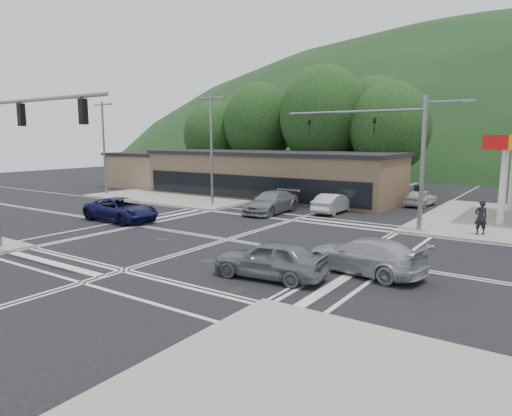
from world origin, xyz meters
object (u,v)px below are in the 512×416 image
Objects in this scene: car_queue_a at (333,203)px; car_northbound at (271,202)px; car_queue_b at (421,198)px; pedestrian at (481,217)px; car_blue_west at (121,210)px; car_silver_east at (364,255)px; car_grey_center at (270,259)px.

car_northbound reaches higher than car_queue_a.
car_queue_b is 2.06× the size of pedestrian.
pedestrian reaches higher than car_queue_a.
car_silver_east is at bearing -94.97° from car_blue_west.
car_queue_a is at bearing 65.12° from car_queue_b.
car_queue_a is 0.79× the size of car_northbound.
car_northbound is (-3.79, -2.67, 0.08)m from car_queue_a.
car_blue_west is 1.01× the size of car_northbound.
car_grey_center is at bearing -58.60° from car_northbound.
car_northbound reaches higher than car_grey_center.
car_queue_a is (-7.56, 13.38, -0.02)m from car_silver_east.
car_northbound is (-11.35, 10.71, 0.06)m from car_silver_east.
car_blue_west is at bearing -115.58° from car_grey_center.
pedestrian reaches higher than car_northbound.
car_grey_center is at bearing -36.30° from car_silver_east.
car_queue_b is at bearing -162.19° from car_silver_east.
car_blue_west is at bearing 48.02° from car_queue_a.
car_grey_center reaches higher than car_blue_west.
car_queue_a is 2.26× the size of pedestrian.
car_northbound reaches higher than car_queue_b.
car_grey_center is 3.99m from car_silver_east.
car_blue_west is 22.40m from pedestrian.
car_queue_b is (14.92, 18.46, -0.09)m from car_blue_west.
car_silver_east reaches higher than car_queue_b.
car_queue_a is 10.89m from pedestrian.
car_grey_center is at bearing 107.22° from car_queue_a.
car_blue_west is at bearing -87.62° from car_silver_east.
car_queue_b is 11.93m from pedestrian.
car_blue_west is 15.28m from car_queue_a.
car_grey_center is 14.34m from pedestrian.
car_grey_center is 1.14× the size of car_queue_b.
car_blue_west is 1.39× the size of car_queue_b.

